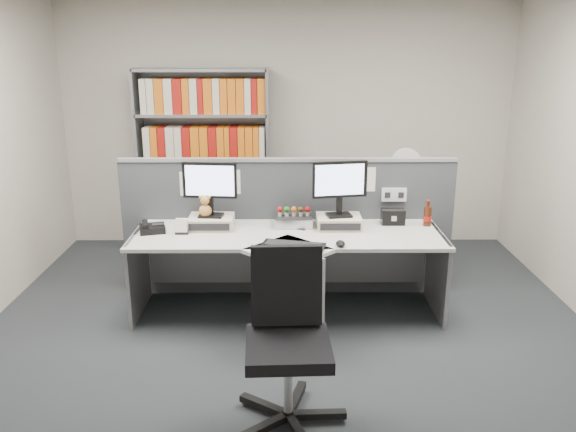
{
  "coord_description": "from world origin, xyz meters",
  "views": [
    {
      "loc": [
        -0.02,
        -3.84,
        2.25
      ],
      "look_at": [
        0.0,
        0.65,
        0.92
      ],
      "focal_mm": 36.54,
      "sensor_mm": 36.0,
      "label": 1
    }
  ],
  "objects_px": {
    "speaker": "(393,217)",
    "desk_fan": "(405,167)",
    "desk_calendar": "(182,227)",
    "desktop_pc": "(294,220)",
    "desk": "(288,272)",
    "monitor_right": "(340,184)",
    "monitor_left": "(210,185)",
    "keyboard": "(293,246)",
    "office_chair": "(288,334)",
    "mouse": "(341,244)",
    "desk_phone": "(152,228)",
    "cola_bottle": "(427,216)",
    "shelving_unit": "(205,164)",
    "filing_cabinet": "(402,231)"
  },
  "relations": [
    {
      "from": "speaker",
      "to": "desk_fan",
      "type": "relative_size",
      "value": 0.38
    },
    {
      "from": "desk",
      "to": "shelving_unit",
      "type": "relative_size",
      "value": 1.3
    },
    {
      "from": "desk_phone",
      "to": "office_chair",
      "type": "height_order",
      "value": "office_chair"
    },
    {
      "from": "desk_fan",
      "to": "mouse",
      "type": "bearing_deg",
      "value": -117.65
    },
    {
      "from": "monitor_right",
      "to": "cola_bottle",
      "type": "distance_m",
      "value": 0.83
    },
    {
      "from": "desk_calendar",
      "to": "desktop_pc",
      "type": "bearing_deg",
      "value": 14.68
    },
    {
      "from": "desktop_pc",
      "to": "cola_bottle",
      "type": "relative_size",
      "value": 1.39
    },
    {
      "from": "office_chair",
      "to": "desktop_pc",
      "type": "bearing_deg",
      "value": 87.94
    },
    {
      "from": "desk",
      "to": "filing_cabinet",
      "type": "distance_m",
      "value": 1.85
    },
    {
      "from": "mouse",
      "to": "shelving_unit",
      "type": "xyz_separation_m",
      "value": [
        -1.31,
        1.96,
        0.23
      ]
    },
    {
      "from": "mouse",
      "to": "shelving_unit",
      "type": "distance_m",
      "value": 2.37
    },
    {
      "from": "monitor_left",
      "to": "speaker",
      "type": "relative_size",
      "value": 2.33
    },
    {
      "from": "monitor_right",
      "to": "monitor_left",
      "type": "bearing_deg",
      "value": -180.0
    },
    {
      "from": "desk_calendar",
      "to": "cola_bottle",
      "type": "height_order",
      "value": "cola_bottle"
    },
    {
      "from": "desk_fan",
      "to": "desktop_pc",
      "type": "bearing_deg",
      "value": -140.74
    },
    {
      "from": "desk",
      "to": "keyboard",
      "type": "relative_size",
      "value": 5.0
    },
    {
      "from": "monitor_left",
      "to": "desk",
      "type": "bearing_deg",
      "value": -30.18
    },
    {
      "from": "filing_cabinet",
      "to": "desk_fan",
      "type": "xyz_separation_m",
      "value": [
        0.0,
        -0.0,
        0.68
      ]
    },
    {
      "from": "shelving_unit",
      "to": "desk_fan",
      "type": "height_order",
      "value": "shelving_unit"
    },
    {
      "from": "mouse",
      "to": "speaker",
      "type": "height_order",
      "value": "speaker"
    },
    {
      "from": "monitor_right",
      "to": "shelving_unit",
      "type": "relative_size",
      "value": 0.24
    },
    {
      "from": "desk",
      "to": "monitor_right",
      "type": "xyz_separation_m",
      "value": [
        0.44,
        0.38,
        0.65
      ]
    },
    {
      "from": "desk_fan",
      "to": "monitor_right",
      "type": "bearing_deg",
      "value": -126.8
    },
    {
      "from": "speaker",
      "to": "filing_cabinet",
      "type": "bearing_deg",
      "value": 73.3
    },
    {
      "from": "desktop_pc",
      "to": "keyboard",
      "type": "bearing_deg",
      "value": -91.09
    },
    {
      "from": "cola_bottle",
      "to": "shelving_unit",
      "type": "relative_size",
      "value": 0.11
    },
    {
      "from": "keyboard",
      "to": "filing_cabinet",
      "type": "relative_size",
      "value": 0.74
    },
    {
      "from": "desk",
      "to": "speaker",
      "type": "relative_size",
      "value": 12.9
    },
    {
      "from": "monitor_right",
      "to": "desktop_pc",
      "type": "relative_size",
      "value": 1.5
    },
    {
      "from": "desk_phone",
      "to": "desk_fan",
      "type": "bearing_deg",
      "value": 25.84
    },
    {
      "from": "desk",
      "to": "desk_calendar",
      "type": "bearing_deg",
      "value": 166.33
    },
    {
      "from": "mouse",
      "to": "desk_fan",
      "type": "relative_size",
      "value": 0.22
    },
    {
      "from": "office_chair",
      "to": "speaker",
      "type": "bearing_deg",
      "value": 61.58
    },
    {
      "from": "shelving_unit",
      "to": "office_chair",
      "type": "bearing_deg",
      "value": -73.95
    },
    {
      "from": "cola_bottle",
      "to": "monitor_left",
      "type": "bearing_deg",
      "value": -178.67
    },
    {
      "from": "keyboard",
      "to": "speaker",
      "type": "distance_m",
      "value": 1.07
    },
    {
      "from": "keyboard",
      "to": "desk_fan",
      "type": "xyz_separation_m",
      "value": [
        1.16,
        1.53,
        0.3
      ]
    },
    {
      "from": "mouse",
      "to": "speaker",
      "type": "distance_m",
      "value": 0.78
    },
    {
      "from": "mouse",
      "to": "shelving_unit",
      "type": "height_order",
      "value": "shelving_unit"
    },
    {
      "from": "monitor_left",
      "to": "keyboard",
      "type": "xyz_separation_m",
      "value": [
        0.7,
        -0.52,
        -0.37
      ]
    },
    {
      "from": "desk",
      "to": "desk_calendar",
      "type": "xyz_separation_m",
      "value": [
        -0.89,
        0.22,
        0.32
      ]
    },
    {
      "from": "desktop_pc",
      "to": "speaker",
      "type": "bearing_deg",
      "value": 0.94
    },
    {
      "from": "desk_fan",
      "to": "office_chair",
      "type": "height_order",
      "value": "desk_fan"
    },
    {
      "from": "keyboard",
      "to": "desk",
      "type": "bearing_deg",
      "value": 106.89
    },
    {
      "from": "desk_phone",
      "to": "desktop_pc",
      "type": "bearing_deg",
      "value": 9.4
    },
    {
      "from": "desk",
      "to": "desk_fan",
      "type": "relative_size",
      "value": 4.87
    },
    {
      "from": "desk_calendar",
      "to": "filing_cabinet",
      "type": "bearing_deg",
      "value": 29.6
    },
    {
      "from": "mouse",
      "to": "monitor_left",
      "type": "bearing_deg",
      "value": 155.41
    },
    {
      "from": "monitor_right",
      "to": "filing_cabinet",
      "type": "height_order",
      "value": "monitor_right"
    },
    {
      "from": "desk_phone",
      "to": "cola_bottle",
      "type": "relative_size",
      "value": 1.09
    }
  ]
}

